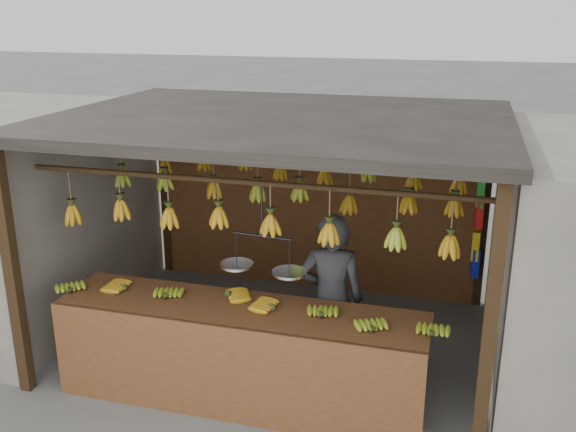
% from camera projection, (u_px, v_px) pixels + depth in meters
% --- Properties ---
extents(ground, '(80.00, 80.00, 0.00)m').
position_uv_depth(ground, '(280.00, 340.00, 6.82)').
color(ground, '#5B5B57').
extents(stall, '(4.30, 3.30, 2.40)m').
position_uv_depth(stall, '(289.00, 152.00, 6.51)').
color(stall, black).
rests_on(stall, ground).
extents(counter, '(3.45, 0.74, 0.96)m').
position_uv_depth(counter, '(236.00, 335.00, 5.49)').
color(counter, '#58331A').
rests_on(counter, ground).
extents(hanging_bananas, '(3.58, 2.25, 0.39)m').
position_uv_depth(hanging_bananas, '(279.00, 194.00, 6.32)').
color(hanging_bananas, '#B07A12').
rests_on(hanging_bananas, ground).
extents(balance_scale, '(0.78, 0.33, 0.77)m').
position_uv_depth(balance_scale, '(263.00, 265.00, 5.47)').
color(balance_scale, black).
rests_on(balance_scale, ground).
extents(vendor, '(0.67, 0.50, 1.66)m').
position_uv_depth(vendor, '(331.00, 300.00, 5.84)').
color(vendor, '#262628').
rests_on(vendor, ground).
extents(bag_bundles, '(0.08, 0.26, 1.17)m').
position_uv_depth(bag_bundles, '(478.00, 227.00, 7.24)').
color(bag_bundles, '#199926').
rests_on(bag_bundles, ground).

